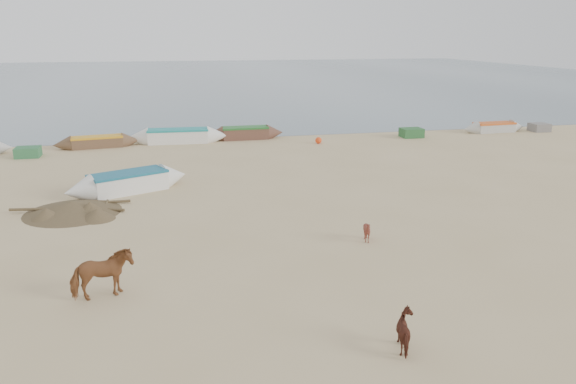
% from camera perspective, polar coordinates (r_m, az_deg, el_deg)
% --- Properties ---
extents(ground, '(140.00, 140.00, 0.00)m').
position_cam_1_polar(ground, '(19.36, 2.63, -6.00)').
color(ground, tan).
rests_on(ground, ground).
extents(sea, '(160.00, 160.00, 0.00)m').
position_cam_1_polar(sea, '(99.70, -10.15, 11.43)').
color(sea, slate).
rests_on(sea, ground).
extents(cow_adult, '(1.83, 1.16, 1.43)m').
position_cam_1_polar(cow_adult, '(16.63, -18.39, -7.96)').
color(cow_adult, brown).
rests_on(cow_adult, ground).
extents(calf_front, '(0.95, 0.93, 0.79)m').
position_cam_1_polar(calf_front, '(20.23, 8.04, -3.98)').
color(calf_front, maroon).
rests_on(calf_front, ground).
extents(calf_right, '(0.92, 1.02, 0.90)m').
position_cam_1_polar(calf_right, '(13.84, 12.15, -13.72)').
color(calf_right, '#54271B').
rests_on(calf_right, ground).
extents(near_canoe, '(5.96, 3.74, 0.95)m').
position_cam_1_polar(near_canoe, '(27.35, -15.90, 0.98)').
color(near_canoe, white).
rests_on(near_canoe, ground).
extents(debris_pile, '(4.21, 4.21, 0.49)m').
position_cam_1_polar(debris_pile, '(24.97, -21.06, -1.43)').
color(debris_pile, brown).
rests_on(debris_pile, ground).
extents(waterline_canoes, '(51.46, 3.42, 0.95)m').
position_cam_1_polar(waterline_canoes, '(38.76, -15.82, 5.16)').
color(waterline_canoes, brown).
rests_on(waterline_canoes, ground).
extents(beach_clutter, '(46.01, 4.49, 0.64)m').
position_cam_1_polar(beach_clutter, '(38.86, 1.05, 5.59)').
color(beach_clutter, '#2F693F').
rests_on(beach_clutter, ground).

